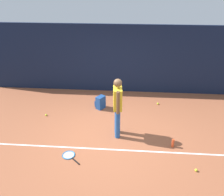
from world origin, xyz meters
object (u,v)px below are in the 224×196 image
Objects in this scene: tennis_player at (118,105)px; backpack at (100,102)px; tennis_ball_near_player at (46,115)px; tennis_ball_by_fence at (196,170)px; tennis_ball_mid_court at (158,104)px; water_bottle at (173,143)px; tennis_racket at (69,156)px.

backpack is (-0.66, 1.47, -0.76)m from tennis_player.
tennis_ball_near_player is 4.72m from tennis_ball_by_fence.
tennis_ball_mid_court is at bearing 139.09° from tennis_player.
water_bottle is (2.14, -1.90, -0.09)m from backpack.
tennis_ball_by_fence is at bearing -79.63° from tennis_ball_mid_court.
tennis_ball_by_fence reaches higher than tennis_racket.
backpack is at bearing 132.89° from tennis_ball_by_fence.
backpack is 6.67× the size of tennis_ball_near_player.
backpack is 3.75m from tennis_ball_by_fence.
tennis_ball_mid_court reaches higher than tennis_racket.
tennis_ball_by_fence is (2.55, -2.74, -0.18)m from backpack.
water_bottle is at bearing -18.20° from tennis_ball_near_player.
tennis_player is 2.97× the size of tennis_racket.
tennis_ball_by_fence is (3.03, -0.28, 0.02)m from tennis_racket.
water_bottle is (-0.41, 0.85, 0.09)m from tennis_ball_by_fence.
tennis_racket is 2.52m from backpack.
tennis_ball_near_player is 1.00× the size of tennis_ball_by_fence.
tennis_ball_near_player is (-2.33, 0.82, -0.93)m from tennis_player.
tennis_ball_by_fence is 0.28× the size of water_bottle.
tennis_ball_near_player is at bearing -164.03° from tennis_ball_mid_court.
backpack is 2.02m from tennis_ball_mid_court.
tennis_player reaches higher than tennis_ball_by_fence.
tennis_player is at bearing -96.52° from tennis_racket.
tennis_player is 1.78m from backpack.
tennis_ball_by_fence is 0.95m from water_bottle.
tennis_racket is 3.04m from tennis_ball_by_fence.
tennis_racket is 1.30× the size of backpack.
water_bottle reaches higher than tennis_ball_mid_court.
tennis_player is 2.47m from tennis_ball_mid_court.
water_bottle is (0.17, -2.30, 0.09)m from tennis_ball_mid_court.
tennis_ball_by_fence is 1.00× the size of tennis_ball_mid_court.
tennis_ball_near_player is at bearing 161.80° from water_bottle.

